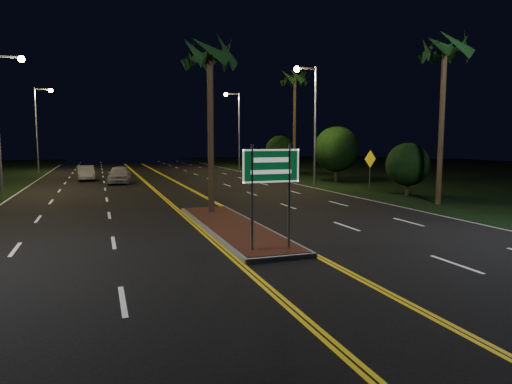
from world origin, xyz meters
name	(u,v)px	position (x,y,z in m)	size (l,w,h in m)	color
ground	(311,280)	(0.00, 0.00, 0.00)	(120.00, 120.00, 0.00)	black
grass_right	(476,176)	(30.00, 25.00, 0.00)	(40.00, 110.00, 0.01)	black
median_island	(232,227)	(0.00, 7.00, 0.08)	(2.25, 10.25, 0.17)	gray
highway_sign	(271,176)	(0.00, 2.80, 2.40)	(1.80, 0.08, 3.20)	gray
streetlight_left_mid	(3,107)	(-10.61, 24.00, 5.66)	(1.91, 0.44, 9.00)	gray
streetlight_left_far	(40,120)	(-10.61, 44.00, 5.66)	(1.91, 0.44, 9.00)	gray
streetlight_right_mid	(311,111)	(10.61, 22.00, 5.66)	(1.91, 0.44, 9.00)	gray
streetlight_right_far	(236,122)	(10.61, 42.00, 5.66)	(1.91, 0.44, 9.00)	gray
palm_median	(210,55)	(0.00, 10.50, 7.28)	(2.40, 2.40, 8.30)	#382819
palm_right_near	(445,49)	(12.50, 10.00, 8.21)	(2.40, 2.40, 9.30)	#382819
palm_right_far	(295,79)	(12.80, 30.00, 9.14)	(2.40, 2.40, 10.30)	#382819
shrub_near	(408,165)	(13.50, 14.00, 1.95)	(2.70, 2.70, 3.30)	#382819
shrub_mid	(337,149)	(14.00, 24.00, 2.73)	(3.78, 3.78, 4.62)	#382819
shrub_far	(280,151)	(13.80, 36.00, 2.34)	(3.24, 3.24, 3.96)	#382819
car_near	(119,173)	(-3.31, 28.42, 0.84)	(2.16, 5.05, 1.68)	#B9B9C0
car_far	(86,172)	(-5.95, 32.47, 0.74)	(1.91, 4.47, 1.49)	#989BA1
warning_sign	(370,164)	(12.53, 16.71, 1.84)	(1.10, 0.44, 2.79)	gray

